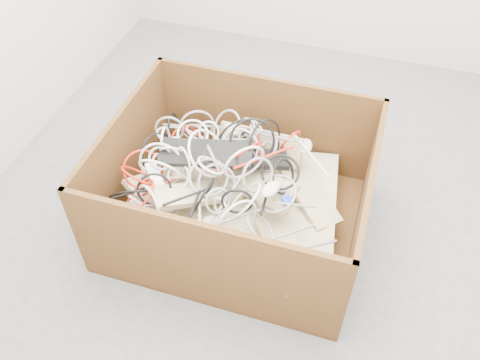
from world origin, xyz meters
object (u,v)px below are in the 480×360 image
(power_strip_right, at_px, (159,187))
(vga_plug, at_px, (287,200))
(power_strip_left, at_px, (198,161))
(cardboard_box, at_px, (236,204))

(power_strip_right, distance_m, vga_plug, 0.59)
(power_strip_left, relative_size, power_strip_right, 1.00)
(cardboard_box, distance_m, vga_plug, 0.36)
(cardboard_box, height_order, power_strip_left, cardboard_box)
(power_strip_left, bearing_deg, power_strip_right, -140.12)
(cardboard_box, distance_m, power_strip_left, 0.30)
(cardboard_box, bearing_deg, power_strip_right, -151.53)
(cardboard_box, xyz_separation_m, power_strip_left, (-0.19, 0.01, 0.23))
(power_strip_right, xyz_separation_m, vga_plug, (0.59, 0.08, 0.02))
(cardboard_box, xyz_separation_m, vga_plug, (0.27, -0.09, 0.22))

